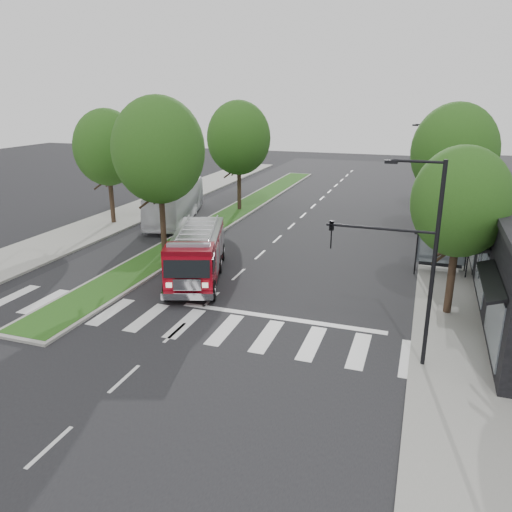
{
  "coord_description": "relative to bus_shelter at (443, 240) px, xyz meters",
  "views": [
    {
      "loc": [
        9.93,
        -21.81,
        10.1
      ],
      "look_at": [
        1.63,
        2.42,
        1.8
      ],
      "focal_mm": 35.0,
      "sensor_mm": 36.0,
      "label": 1
    }
  ],
  "objects": [
    {
      "name": "sidewalk_left",
      "position": [
        -25.7,
        1.85,
        -1.96
      ],
      "size": [
        5.0,
        80.0,
        0.15
      ],
      "primitive_type": "cube",
      "color": "gray",
      "rests_on": "ground"
    },
    {
      "name": "tree_right_mid",
      "position": [
        0.3,
        5.85,
        4.45
      ],
      "size": [
        5.6,
        5.6,
        9.72
      ],
      "color": "black",
      "rests_on": "ground"
    },
    {
      "name": "tree_right_near",
      "position": [
        0.3,
        -6.15,
        3.47
      ],
      "size": [
        4.4,
        4.4,
        8.05
      ],
      "color": "black",
      "rests_on": "ground"
    },
    {
      "name": "median",
      "position": [
        -17.2,
        9.85,
        -1.96
      ],
      "size": [
        3.0,
        50.0,
        0.15
      ],
      "color": "gray",
      "rests_on": "ground"
    },
    {
      "name": "tree_median_far",
      "position": [
        -17.2,
        11.85,
        4.45
      ],
      "size": [
        5.6,
        5.6,
        9.72
      ],
      "color": "black",
      "rests_on": "ground"
    },
    {
      "name": "fire_engine",
      "position": [
        -13.24,
        -5.44,
        -0.61
      ],
      "size": [
        5.13,
        8.95,
        2.98
      ],
      "rotation": [
        0.0,
        0.0,
        0.32
      ],
      "color": "#64050E",
      "rests_on": "ground"
    },
    {
      "name": "sidewalk_right",
      "position": [
        1.3,
        1.85,
        -1.96
      ],
      "size": [
        5.0,
        80.0,
        0.15
      ],
      "primitive_type": "cube",
      "color": "gray",
      "rests_on": "ground"
    },
    {
      "name": "bus_shelter",
      "position": [
        0.0,
        0.0,
        0.0
      ],
      "size": [
        3.2,
        1.6,
        2.61
      ],
      "color": "black",
      "rests_on": "ground"
    },
    {
      "name": "city_bus",
      "position": [
        -20.96,
        6.72,
        -0.47
      ],
      "size": [
        5.38,
        11.59,
        3.14
      ],
      "primitive_type": "imported",
      "rotation": [
        0.0,
        0.0,
        0.25
      ],
      "color": "white",
      "rests_on": "ground"
    },
    {
      "name": "streetlight_right_far",
      "position": [
        -0.85,
        11.85,
        2.44
      ],
      "size": [
        2.11,
        0.2,
        8.0
      ],
      "color": "black",
      "rests_on": "ground"
    },
    {
      "name": "tree_right_far",
      "position": [
        0.3,
        15.85,
        3.8
      ],
      "size": [
        5.0,
        5.0,
        8.73
      ],
      "color": "black",
      "rests_on": "ground"
    },
    {
      "name": "streetlight_right_near",
      "position": [
        -1.59,
        -11.65,
        2.63
      ],
      "size": [
        4.08,
        0.22,
        8.0
      ],
      "color": "black",
      "rests_on": "ground"
    },
    {
      "name": "tree_median_near",
      "position": [
        -17.2,
        -2.15,
        4.77
      ],
      "size": [
        5.8,
        5.8,
        10.16
      ],
      "color": "black",
      "rests_on": "ground"
    },
    {
      "name": "tree_left_mid",
      "position": [
        -25.2,
        3.85,
        4.12
      ],
      "size": [
        5.2,
        5.2,
        9.16
      ],
      "color": "black",
      "rests_on": "ground"
    },
    {
      "name": "ground",
      "position": [
        -11.2,
        -8.15,
        -2.04
      ],
      "size": [
        140.0,
        140.0,
        0.0
      ],
      "primitive_type": "plane",
      "color": "black",
      "rests_on": "ground"
    }
  ]
}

